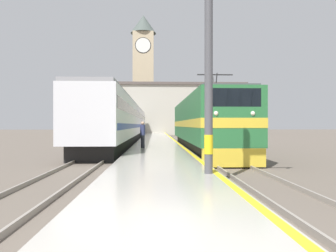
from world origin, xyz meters
name	(u,v)px	position (x,y,z in m)	size (l,w,h in m)	color
ground_plane	(157,143)	(0.00, 30.00, 0.00)	(200.00, 200.00, 0.00)	#60564C
platform	(157,144)	(0.00, 25.00, 0.20)	(3.70, 140.00, 0.41)	#ADA89E
rail_track_near	(192,145)	(3.20, 25.00, 0.03)	(2.84, 140.00, 0.16)	#60564C
rail_track_far	(119,146)	(-3.48, 25.00, 0.03)	(2.83, 140.00, 0.16)	#60564C
locomotive_train	(203,124)	(3.20, 18.10, 1.95)	(2.92, 18.33, 4.79)	black
passenger_train	(127,122)	(-3.48, 33.39, 2.23)	(2.92, 45.75, 4.16)	black
catenary_mast	(211,58)	(1.52, 5.20, 3.99)	(2.05, 0.27, 7.26)	#4C4C51
person_on_platform	(143,134)	(-1.01, 16.67, 1.32)	(0.34, 0.34, 1.73)	#23232D
clock_tower	(143,70)	(-2.95, 74.37, 15.19)	(6.14, 6.14, 28.42)	tan
station_building	(168,109)	(2.40, 60.86, 5.09)	(30.59, 7.36, 10.12)	#B7B2A3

